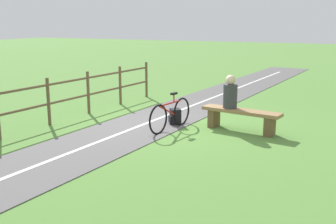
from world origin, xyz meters
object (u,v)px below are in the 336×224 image
bench (241,116)px  person_seated (230,93)px  backpack (175,117)px  bicycle (170,115)px

bench → person_seated: bearing=-0.0°
backpack → bench: bearing=-176.9°
bicycle → backpack: 0.55m
bicycle → person_seated: bearing=126.2°
bench → bicycle: size_ratio=1.15×
bench → backpack: 1.66m
person_seated → bicycle: bearing=37.4°
bench → bicycle: bicycle is taller
person_seated → backpack: (1.36, 0.14, -0.67)m
person_seated → bicycle: (1.25, 0.65, -0.50)m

